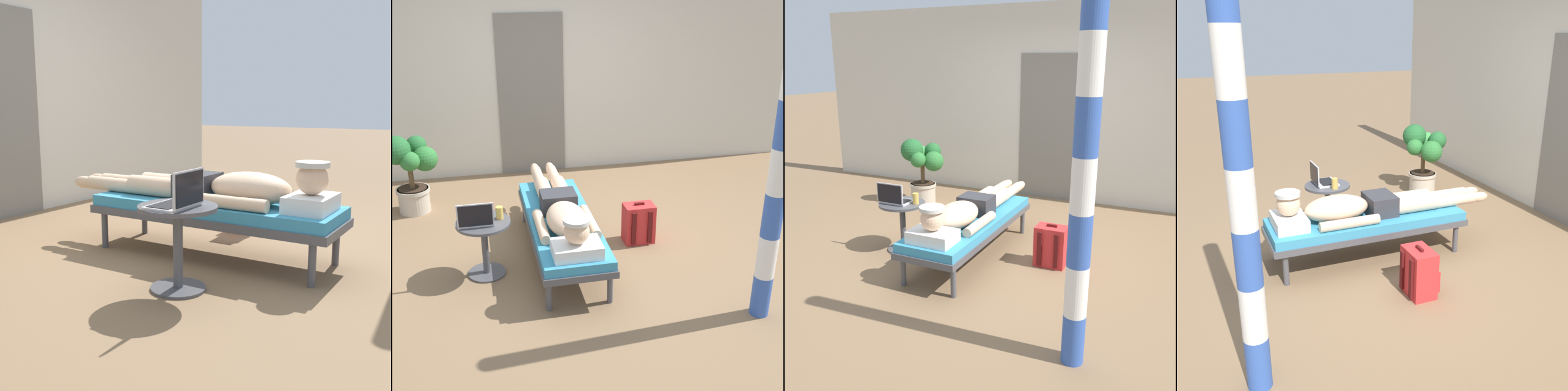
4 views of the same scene
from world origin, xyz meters
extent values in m
plane|color=#846647|center=(0.00, 0.00, 0.00)|extent=(40.00, 40.00, 0.00)
cube|color=beige|center=(-0.18, 2.28, 1.35)|extent=(7.60, 0.20, 2.70)
cube|color=slate|center=(-0.14, 2.17, 1.02)|extent=(0.84, 0.03, 2.04)
cylinder|color=#4C4C51|center=(-0.44, 0.64, 0.14)|extent=(0.05, 0.05, 0.28)
cylinder|color=#4C4C51|center=(0.07, 0.64, 0.14)|extent=(0.05, 0.05, 0.28)
cylinder|color=#4C4C51|center=(-0.44, -1.04, 0.14)|extent=(0.05, 0.05, 0.28)
cylinder|color=#4C4C51|center=(0.07, -1.04, 0.14)|extent=(0.05, 0.05, 0.28)
cube|color=#4C4C51|center=(-0.18, -0.20, 0.31)|extent=(0.61, 1.87, 0.06)
cube|color=teal|center=(-0.18, -0.20, 0.38)|extent=(0.59, 1.84, 0.08)
cube|color=white|center=(-0.18, -0.93, 0.47)|extent=(0.40, 0.28, 0.11)
sphere|color=beige|center=(-0.18, -0.93, 0.64)|extent=(0.21, 0.21, 0.21)
cylinder|color=silver|center=(-0.18, -0.93, 0.73)|extent=(0.22, 0.22, 0.03)
ellipsoid|color=beige|center=(-0.18, -0.49, 0.54)|extent=(0.35, 0.60, 0.23)
cylinder|color=beige|center=(-0.40, -0.44, 0.46)|extent=(0.09, 0.55, 0.09)
cylinder|color=beige|center=(0.04, -0.44, 0.46)|extent=(0.09, 0.55, 0.09)
cube|color=#333338|center=(-0.18, -0.06, 0.52)|extent=(0.33, 0.26, 0.19)
cylinder|color=beige|center=(-0.27, 0.28, 0.49)|extent=(0.15, 0.42, 0.15)
cylinder|color=beige|center=(-0.27, 0.71, 0.47)|extent=(0.11, 0.44, 0.11)
ellipsoid|color=beige|center=(-0.27, 1.00, 0.47)|extent=(0.09, 0.20, 0.10)
cylinder|color=beige|center=(-0.10, 0.28, 0.49)|extent=(0.15, 0.42, 0.15)
cylinder|color=beige|center=(-0.10, 0.71, 0.47)|extent=(0.11, 0.44, 0.11)
ellipsoid|color=beige|center=(-0.10, 1.00, 0.47)|extent=(0.09, 0.20, 0.10)
cylinder|color=#4C4C51|center=(-0.90, -0.36, 0.01)|extent=(0.34, 0.34, 0.02)
cylinder|color=#4C4C51|center=(-0.90, -0.36, 0.26)|extent=(0.06, 0.06, 0.48)
cylinder|color=#4C4C51|center=(-0.90, -0.36, 0.51)|extent=(0.48, 0.48, 0.02)
cube|color=silver|center=(-0.96, -0.36, 0.53)|extent=(0.31, 0.22, 0.02)
cube|color=black|center=(-0.96, -0.35, 0.54)|extent=(0.27, 0.15, 0.00)
cube|color=silver|center=(-0.96, -0.47, 0.64)|extent=(0.31, 0.01, 0.21)
cube|color=black|center=(-0.96, -0.48, 0.64)|extent=(0.29, 0.00, 0.19)
cylinder|color=gold|center=(-0.75, -0.32, 0.58)|extent=(0.06, 0.06, 0.11)
cube|color=red|center=(0.63, -0.06, 0.20)|extent=(0.30, 0.20, 0.40)
cube|color=red|center=(0.63, 0.06, 0.13)|extent=(0.23, 0.04, 0.18)
cube|color=#531212|center=(0.54, -0.17, 0.20)|extent=(0.04, 0.02, 0.34)
cube|color=#531212|center=(0.71, -0.17, 0.20)|extent=(0.04, 0.02, 0.34)
cube|color=#531212|center=(0.63, -0.06, 0.41)|extent=(0.10, 0.02, 0.02)
cylinder|color=#BFB29E|center=(-1.62, 1.18, 0.14)|extent=(0.34, 0.34, 0.28)
cylinder|color=#BFB29E|center=(-1.62, 1.18, 0.26)|extent=(0.37, 0.37, 0.04)
cylinder|color=#332319|center=(-1.62, 1.18, 0.29)|extent=(0.31, 0.31, 0.01)
cylinder|color=brown|center=(-1.62, 1.18, 0.43)|extent=(0.06, 0.06, 0.30)
sphere|color=#2D7233|center=(-1.45, 1.20, 0.61)|extent=(0.28, 0.28, 0.28)
sphere|color=#23602D|center=(-1.54, 1.33, 0.72)|extent=(0.23, 0.23, 0.23)
sphere|color=#429347|center=(-1.71, 1.26, 0.69)|extent=(0.22, 0.22, 0.22)
sphere|color=#23602D|center=(-1.73, 1.10, 0.76)|extent=(0.31, 0.31, 0.31)
sphere|color=#2D7233|center=(-1.60, 1.04, 0.65)|extent=(0.21, 0.21, 0.21)
cylinder|color=#3359B2|center=(1.20, -1.45, 0.17)|extent=(0.15, 0.15, 0.35)
cylinder|color=white|center=(1.20, -1.45, 0.52)|extent=(0.15, 0.15, 0.35)
cylinder|color=#3359B2|center=(1.20, -1.45, 0.87)|extent=(0.15, 0.15, 0.35)
cylinder|color=white|center=(1.20, -1.45, 1.22)|extent=(0.15, 0.15, 0.35)
camera|label=1|loc=(-3.32, -1.97, 1.11)|focal=46.05mm
camera|label=2|loc=(-0.95, -4.72, 2.62)|focal=50.10mm
camera|label=3|loc=(1.78, -4.10, 1.94)|focal=42.01mm
camera|label=4|loc=(3.60, -1.69, 2.06)|focal=42.73mm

